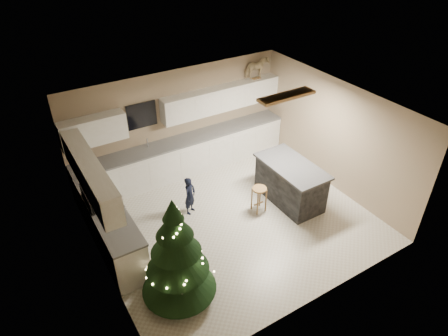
{
  "coord_description": "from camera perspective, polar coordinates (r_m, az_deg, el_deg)",
  "views": [
    {
      "loc": [
        -3.59,
        -5.51,
        5.74
      ],
      "look_at": [
        0.0,
        0.35,
        1.15
      ],
      "focal_mm": 32.0,
      "sensor_mm": 36.0,
      "label": 1
    }
  ],
  "objects": [
    {
      "name": "cabinetry",
      "position": [
        9.12,
        -9.17,
        0.15
      ],
      "size": [
        5.5,
        3.2,
        2.0
      ],
      "color": "white",
      "rests_on": "ground_plane"
    },
    {
      "name": "toddler",
      "position": [
        8.68,
        -4.89,
        -3.95
      ],
      "size": [
        0.39,
        0.36,
        0.9
      ],
      "primitive_type": "imported",
      "rotation": [
        0.0,
        0.0,
        0.57
      ],
      "color": "black",
      "rests_on": "ground_plane"
    },
    {
      "name": "rocking_horse",
      "position": [
        10.33,
        4.72,
        14.04
      ],
      "size": [
        0.62,
        0.3,
        0.54
      ],
      "rotation": [
        0.0,
        0.0,
        1.6
      ],
      "color": "olive",
      "rests_on": "cabinetry"
    },
    {
      "name": "christmas_tree",
      "position": [
        6.73,
        -6.72,
        -12.88
      ],
      "size": [
        1.33,
        1.28,
        2.12
      ],
      "rotation": [
        0.0,
        0.0,
        0.4
      ],
      "color": "#3F2816",
      "rests_on": "ground_plane"
    },
    {
      "name": "bar_stool",
      "position": [
        8.73,
        5.05,
        -3.68
      ],
      "size": [
        0.32,
        0.32,
        0.6
      ],
      "rotation": [
        0.0,
        0.0,
        -0.06
      ],
      "color": "olive",
      "rests_on": "ground_plane"
    },
    {
      "name": "island",
      "position": [
        9.11,
        9.43,
        -2.07
      ],
      "size": [
        0.9,
        1.7,
        0.95
      ],
      "color": "black",
      "rests_on": "ground_plane"
    },
    {
      "name": "room_shell",
      "position": [
        7.7,
        1.5,
        2.54
      ],
      "size": [
        5.52,
        5.02,
        2.61
      ],
      "color": "#927960",
      "rests_on": "ground_plane"
    },
    {
      "name": "ground_plane",
      "position": [
        8.73,
        1.21,
        -7.39
      ],
      "size": [
        5.5,
        5.5,
        0.0
      ],
      "primitive_type": "plane",
      "color": "beige"
    }
  ]
}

